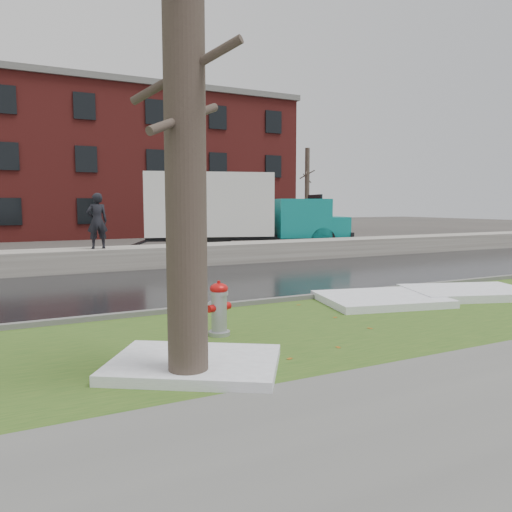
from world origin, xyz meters
name	(u,v)px	position (x,y,z in m)	size (l,w,h in m)	color
ground	(282,314)	(0.00, 0.00, 0.00)	(120.00, 120.00, 0.00)	#47423D
verge	(316,327)	(0.00, -1.25, 0.02)	(60.00, 4.50, 0.04)	#294E1A
sidewalk	(499,398)	(0.00, -5.00, 0.03)	(60.00, 3.00, 0.05)	slate
road	(203,283)	(0.00, 4.50, 0.01)	(60.00, 7.00, 0.03)	black
parking_lot	(133,255)	(0.00, 13.00, 0.01)	(60.00, 9.00, 0.03)	slate
curb	(259,302)	(0.00, 1.00, 0.07)	(60.00, 0.15, 0.14)	slate
snowbank	(161,256)	(0.00, 8.70, 0.38)	(60.00, 1.60, 0.75)	#B2AEA3
brick_building	(105,167)	(2.00, 30.00, 5.00)	(26.00, 12.00, 10.00)	maroon
bg_tree_right	(307,190)	(16.00, 24.00, 3.33)	(1.40, 1.62, 6.50)	brown
fire_hydrant	(219,306)	(-1.81, -1.04, 0.53)	(0.46, 0.43, 0.93)	#9B9DA3
tree	(185,124)	(-2.99, -2.86, 3.18)	(1.14, 1.28, 6.24)	brown
box_truck	(233,211)	(4.61, 12.60, 1.93)	(10.97, 5.06, 3.65)	black
worker	(97,221)	(-2.18, 8.55, 1.68)	(0.68, 0.44, 1.86)	black
snow_patch_near	(381,299)	(2.51, -0.10, 0.12)	(2.60, 2.00, 0.16)	white
snow_patch_far	(195,364)	(-2.78, -2.50, 0.11)	(2.20, 1.60, 0.14)	white
snow_patch_side	(468,292)	(4.90, -0.42, 0.13)	(2.80, 1.80, 0.18)	white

